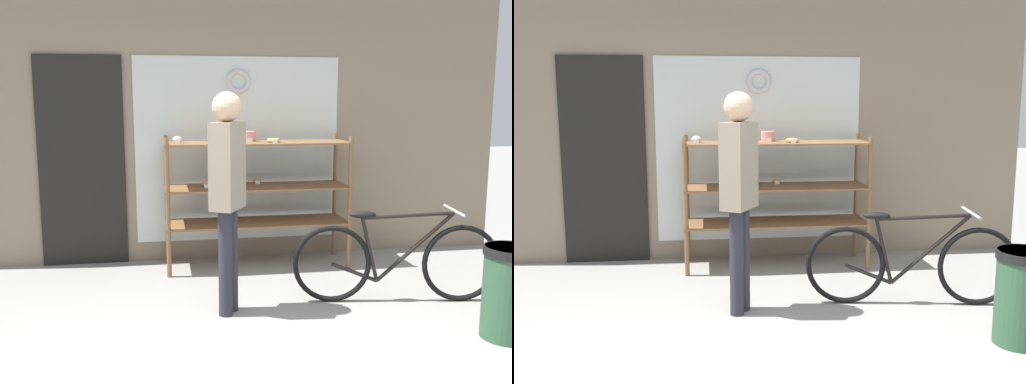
{
  "view_description": "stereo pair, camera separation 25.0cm",
  "coord_description": "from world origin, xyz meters",
  "views": [
    {
      "loc": [
        -0.62,
        -3.22,
        1.68
      ],
      "look_at": [
        0.17,
        1.38,
        0.91
      ],
      "focal_mm": 40.0,
      "sensor_mm": 36.0,
      "label": 1
    },
    {
      "loc": [
        -0.38,
        -3.26,
        1.68
      ],
      "look_at": [
        0.17,
        1.38,
        0.91
      ],
      "focal_mm": 40.0,
      "sensor_mm": 36.0,
      "label": 2
    }
  ],
  "objects": [
    {
      "name": "trash_bin",
      "position": [
        1.78,
        0.25,
        0.36
      ],
      "size": [
        0.38,
        0.38,
        0.66
      ],
      "color": "#2D5138",
      "rests_on": "ground_plane"
    },
    {
      "name": "ground_plane",
      "position": [
        0.0,
        0.0,
        0.0
      ],
      "size": [
        30.0,
        30.0,
        0.0
      ],
      "primitive_type": "plane",
      "color": "gray"
    },
    {
      "name": "storefront_facade",
      "position": [
        -0.03,
        2.7,
        1.68
      ],
      "size": [
        6.15,
        0.13,
        3.43
      ],
      "color": "gray",
      "rests_on": "ground_plane"
    },
    {
      "name": "bicycle",
      "position": [
        1.29,
        1.07,
        0.35
      ],
      "size": [
        1.71,
        0.46,
        0.78
      ],
      "rotation": [
        0.0,
        0.0,
        -0.15
      ],
      "color": "black",
      "rests_on": "ground_plane"
    },
    {
      "name": "display_case",
      "position": [
        0.32,
        2.3,
        0.83
      ],
      "size": [
        1.82,
        0.54,
        1.35
      ],
      "color": "brown",
      "rests_on": "ground_plane"
    },
    {
      "name": "pedestrian",
      "position": [
        -0.11,
        1.05,
        1.03
      ],
      "size": [
        0.31,
        0.37,
        1.73
      ],
      "rotation": [
        0.0,
        0.0,
        1.05
      ],
      "color": "#282833",
      "rests_on": "ground_plane"
    }
  ]
}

